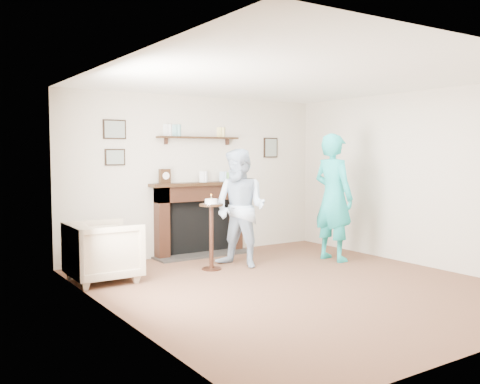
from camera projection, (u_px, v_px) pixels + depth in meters
name	position (u px, v px, depth m)	size (l,w,h in m)	color
ground	(296.00, 286.00, 6.50)	(5.00, 5.00, 0.00)	brown
room_shell	(264.00, 152.00, 6.95)	(4.54, 5.02, 2.52)	beige
armchair	(104.00, 281.00, 6.74)	(0.82, 0.84, 0.76)	tan
man	(240.00, 266.00, 7.59)	(0.81, 0.63, 1.67)	silver
woman	(332.00, 260.00, 8.06)	(0.69, 0.45, 1.90)	teal
pedestal_table	(211.00, 223.00, 7.35)	(0.33, 0.33, 1.05)	black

